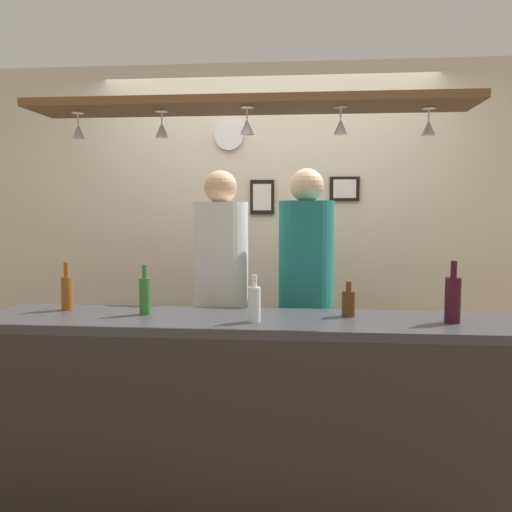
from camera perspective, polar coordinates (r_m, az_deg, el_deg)
The scene contains 19 objects.
ground_plane at distance 3.35m, azimuth -0.17°, elevation -21.78°, with size 8.00×8.00×0.00m, color brown.
back_wall at distance 4.09m, azimuth 1.30°, elevation 2.09°, with size 4.40×0.06×2.60m, color beige.
bar_counter at distance 2.63m, azimuth -1.25°, elevation -13.92°, with size 2.70×0.55×0.97m.
overhead_glass_rack at distance 2.74m, azimuth -0.81°, elevation 15.88°, with size 2.20×0.36×0.04m, color brown.
hanging_wineglass_far_left at distance 2.95m, azimuth -18.49°, elevation 12.65°, with size 0.07×0.07×0.13m.
hanging_wineglass_left at distance 2.80m, azimuth -10.05°, elevation 13.24°, with size 0.07×0.07×0.13m.
hanging_wineglass_center_left at distance 2.65m, azimuth -0.88°, elevation 13.79°, with size 0.07×0.07×0.13m.
hanging_wineglass_center at distance 2.68m, azimuth 9.04°, elevation 13.63°, with size 0.07×0.07×0.13m.
hanging_wineglass_center_right at distance 2.81m, azimuth 18.00°, elevation 13.05°, with size 0.07×0.07×0.13m.
person_left_white_patterned_shirt at distance 3.36m, azimuth -3.75°, elevation -2.71°, with size 0.34×0.34×1.75m.
person_middle_teal_shirt at distance 3.32m, azimuth 5.37°, elevation -2.72°, with size 0.34×0.34×1.76m.
bottle_soda_clear at distance 2.58m, azimuth -0.19°, elevation -5.07°, with size 0.06×0.06×0.23m.
bottle_beer_amber_tall at distance 3.06m, azimuth -19.61°, elevation -3.62°, with size 0.06×0.06×0.26m.
bottle_beer_brown_stubby at distance 2.76m, azimuth 9.88°, elevation -4.94°, with size 0.07×0.07×0.18m.
bottle_beer_green_import at distance 2.82m, azimuth -11.81°, elevation -4.08°, with size 0.06×0.06×0.26m.
bottle_wine_dark_red at distance 2.73m, azimuth 20.34°, elevation -4.28°, with size 0.08×0.08×0.30m.
picture_frame_upper_small at distance 4.04m, azimuth 9.47°, elevation 7.11°, with size 0.22×0.02×0.18m.
picture_frame_crest at distance 4.05m, azimuth 0.66°, elevation 6.32°, with size 0.18×0.02×0.26m.
wall_clock at distance 4.10m, azimuth -2.91°, elevation 12.78°, with size 0.22×0.22×0.03m, color white.
Camera 1 is at (0.29, -2.97, 1.52)m, focal length 37.33 mm.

